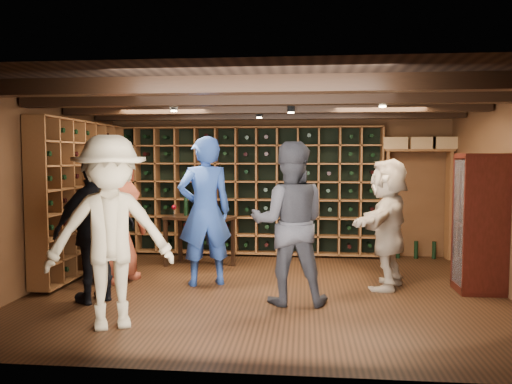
# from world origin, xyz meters

# --- Properties ---
(ground) EXTENTS (6.00, 6.00, 0.00)m
(ground) POSITION_xyz_m (0.00, 0.00, 0.00)
(ground) COLOR black
(ground) RESTS_ON ground
(room_shell) EXTENTS (6.00, 6.00, 6.00)m
(room_shell) POSITION_xyz_m (0.00, 0.05, 2.42)
(room_shell) COLOR brown
(room_shell) RESTS_ON ground
(wine_rack_back) EXTENTS (4.65, 0.30, 2.20)m
(wine_rack_back) POSITION_xyz_m (-0.52, 2.33, 1.15)
(wine_rack_back) COLOR brown
(wine_rack_back) RESTS_ON ground
(wine_rack_left) EXTENTS (0.30, 2.65, 2.20)m
(wine_rack_left) POSITION_xyz_m (-2.83, 0.82, 1.15)
(wine_rack_left) COLOR brown
(wine_rack_left) RESTS_ON ground
(crate_shelf) EXTENTS (1.20, 0.32, 2.07)m
(crate_shelf) POSITION_xyz_m (2.41, 2.32, 1.57)
(crate_shelf) COLOR brown
(crate_shelf) RESTS_ON ground
(display_cabinet) EXTENTS (0.55, 0.50, 1.75)m
(display_cabinet) POSITION_xyz_m (2.71, 0.20, 0.86)
(display_cabinet) COLOR #360F0A
(display_cabinet) RESTS_ON ground
(man_blue_shirt) EXTENTS (0.86, 0.73, 2.01)m
(man_blue_shirt) POSITION_xyz_m (-0.85, 0.24, 1.01)
(man_blue_shirt) COLOR navy
(man_blue_shirt) RESTS_ON ground
(man_grey_suit) EXTENTS (0.96, 0.76, 1.92)m
(man_grey_suit) POSITION_xyz_m (0.31, -0.50, 0.96)
(man_grey_suit) COLOR black
(man_grey_suit) RESTS_ON ground
(guest_red_floral) EXTENTS (0.92, 1.11, 1.94)m
(guest_red_floral) POSITION_xyz_m (-2.15, 0.35, 0.97)
(guest_red_floral) COLOR maroon
(guest_red_floral) RESTS_ON ground
(guest_woman_black) EXTENTS (0.97, 1.06, 1.74)m
(guest_woman_black) POSITION_xyz_m (-1.99, -0.67, 0.87)
(guest_woman_black) COLOR black
(guest_woman_black) RESTS_ON ground
(guest_khaki) EXTENTS (1.45, 1.21, 1.96)m
(guest_khaki) POSITION_xyz_m (-1.46, -1.53, 0.98)
(guest_khaki) COLOR #9B8B6B
(guest_khaki) RESTS_ON ground
(guest_beige) EXTENTS (1.09, 1.66, 1.72)m
(guest_beige) POSITION_xyz_m (1.59, 0.33, 0.86)
(guest_beige) COLOR tan
(guest_beige) RESTS_ON ground
(tasting_table) EXTENTS (1.17, 0.81, 1.08)m
(tasting_table) POSITION_xyz_m (-1.17, 1.35, 0.71)
(tasting_table) COLOR black
(tasting_table) RESTS_ON ground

